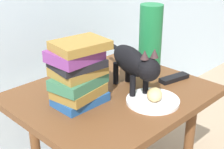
{
  "coord_description": "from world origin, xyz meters",
  "views": [
    {
      "loc": [
        -0.88,
        -0.87,
        1.15
      ],
      "look_at": [
        0.0,
        0.0,
        0.61
      ],
      "focal_mm": 52.43,
      "sensor_mm": 36.0,
      "label": 1
    }
  ],
  "objects_px": {
    "book_stack": "(78,73)",
    "tv_remote": "(174,78)",
    "side_table": "(112,106)",
    "bread_roll": "(155,94)",
    "cat": "(133,63)",
    "candle_jar": "(76,77)",
    "plate": "(153,101)",
    "green_vase": "(150,39)"
  },
  "relations": [
    {
      "from": "side_table",
      "to": "candle_jar",
      "type": "bearing_deg",
      "value": 110.33
    },
    {
      "from": "tv_remote",
      "to": "bread_roll",
      "type": "bearing_deg",
      "value": -151.47
    },
    {
      "from": "plate",
      "to": "cat",
      "type": "distance_m",
      "value": 0.17
    },
    {
      "from": "side_table",
      "to": "cat",
      "type": "distance_m",
      "value": 0.22
    },
    {
      "from": "green_vase",
      "to": "candle_jar",
      "type": "distance_m",
      "value": 0.4
    },
    {
      "from": "side_table",
      "to": "tv_remote",
      "type": "distance_m",
      "value": 0.32
    },
    {
      "from": "plate",
      "to": "bread_roll",
      "type": "distance_m",
      "value": 0.03
    },
    {
      "from": "book_stack",
      "to": "green_vase",
      "type": "relative_size",
      "value": 0.8
    },
    {
      "from": "side_table",
      "to": "bread_roll",
      "type": "relative_size",
      "value": 9.81
    },
    {
      "from": "cat",
      "to": "green_vase",
      "type": "xyz_separation_m",
      "value": [
        0.24,
        0.1,
        0.03
      ]
    },
    {
      "from": "tv_remote",
      "to": "book_stack",
      "type": "bearing_deg",
      "value": 174.31
    },
    {
      "from": "book_stack",
      "to": "candle_jar",
      "type": "relative_size",
      "value": 3.03
    },
    {
      "from": "book_stack",
      "to": "tv_remote",
      "type": "xyz_separation_m",
      "value": [
        0.45,
        -0.14,
        -0.12
      ]
    },
    {
      "from": "plate",
      "to": "book_stack",
      "type": "distance_m",
      "value": 0.32
    },
    {
      "from": "green_vase",
      "to": "book_stack",
      "type": "bearing_deg",
      "value": -177.59
    },
    {
      "from": "side_table",
      "to": "tv_remote",
      "type": "relative_size",
      "value": 5.23
    },
    {
      "from": "bread_roll",
      "to": "green_vase",
      "type": "bearing_deg",
      "value": 42.29
    },
    {
      "from": "plate",
      "to": "bread_roll",
      "type": "bearing_deg",
      "value": -103.15
    },
    {
      "from": "cat",
      "to": "book_stack",
      "type": "bearing_deg",
      "value": 159.25
    },
    {
      "from": "green_vase",
      "to": "tv_remote",
      "type": "distance_m",
      "value": 0.22
    },
    {
      "from": "cat",
      "to": "green_vase",
      "type": "distance_m",
      "value": 0.26
    },
    {
      "from": "book_stack",
      "to": "tv_remote",
      "type": "distance_m",
      "value": 0.48
    },
    {
      "from": "plate",
      "to": "candle_jar",
      "type": "bearing_deg",
      "value": 107.37
    },
    {
      "from": "plate",
      "to": "cat",
      "type": "bearing_deg",
      "value": 83.1
    },
    {
      "from": "plate",
      "to": "bread_roll",
      "type": "xyz_separation_m",
      "value": [
        -0.0,
        -0.01,
        0.03
      ]
    },
    {
      "from": "candle_jar",
      "to": "tv_remote",
      "type": "relative_size",
      "value": 0.57
    },
    {
      "from": "cat",
      "to": "candle_jar",
      "type": "bearing_deg",
      "value": 118.42
    },
    {
      "from": "cat",
      "to": "candle_jar",
      "type": "relative_size",
      "value": 5.34
    },
    {
      "from": "tv_remote",
      "to": "side_table",
      "type": "bearing_deg",
      "value": 169.35
    },
    {
      "from": "candle_jar",
      "to": "tv_remote",
      "type": "height_order",
      "value": "candle_jar"
    },
    {
      "from": "side_table",
      "to": "tv_remote",
      "type": "bearing_deg",
      "value": -22.33
    },
    {
      "from": "cat",
      "to": "book_stack",
      "type": "relative_size",
      "value": 1.76
    },
    {
      "from": "cat",
      "to": "candle_jar",
      "type": "height_order",
      "value": "cat"
    },
    {
      "from": "green_vase",
      "to": "tv_remote",
      "type": "xyz_separation_m",
      "value": [
        -0.01,
        -0.16,
        -0.15
      ]
    },
    {
      "from": "book_stack",
      "to": "plate",
      "type": "bearing_deg",
      "value": -44.4
    },
    {
      "from": "book_stack",
      "to": "candle_jar",
      "type": "bearing_deg",
      "value": 55.08
    },
    {
      "from": "bread_roll",
      "to": "book_stack",
      "type": "xyz_separation_m",
      "value": [
        -0.21,
        0.21,
        0.09
      ]
    },
    {
      "from": "side_table",
      "to": "cat",
      "type": "bearing_deg",
      "value": -45.14
    },
    {
      "from": "tv_remote",
      "to": "green_vase",
      "type": "bearing_deg",
      "value": 96.5
    },
    {
      "from": "cat",
      "to": "candle_jar",
      "type": "xyz_separation_m",
      "value": [
        -0.12,
        0.23,
        -0.09
      ]
    },
    {
      "from": "bread_roll",
      "to": "green_vase",
      "type": "height_order",
      "value": "green_vase"
    },
    {
      "from": "plate",
      "to": "green_vase",
      "type": "relative_size",
      "value": 0.66
    }
  ]
}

